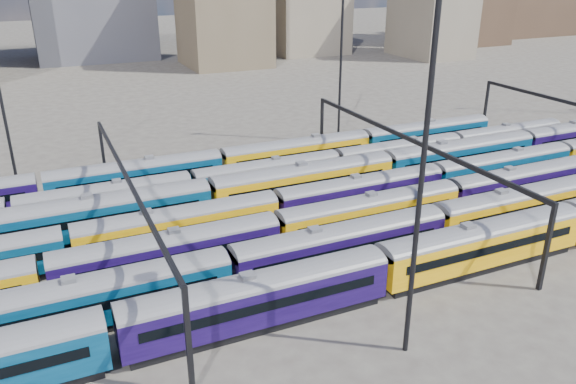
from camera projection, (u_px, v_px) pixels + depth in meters
name	position (u px, v px, depth m)	size (l,w,h in m)	color
ground	(324.00, 218.00, 60.51)	(500.00, 500.00, 0.00)	#3D3834
rake_0	(380.00, 265.00, 45.76)	(127.33, 3.10, 5.23)	black
rake_1	(437.00, 221.00, 53.66)	(124.55, 3.04, 5.12)	black
rake_2	(277.00, 228.00, 52.38)	(121.41, 2.96, 4.98)	black
rake_3	(276.00, 205.00, 57.38)	(120.28, 2.93, 4.94)	black
rake_4	(304.00, 179.00, 63.62)	(110.39, 3.23, 5.45)	black
rake_5	(268.00, 171.00, 67.11)	(93.12, 2.73, 4.58)	black
rake_6	(136.00, 174.00, 65.66)	(103.45, 3.03, 5.10)	black
gantry_1	(128.00, 189.00, 50.33)	(0.35, 40.35, 8.03)	black
gantry_2	(406.00, 147.00, 61.72)	(0.35, 40.35, 8.03)	black
mast_2	(423.00, 166.00, 34.74)	(1.40, 0.50, 25.60)	black
mast_3	(341.00, 49.00, 81.12)	(1.40, 0.50, 25.60)	black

